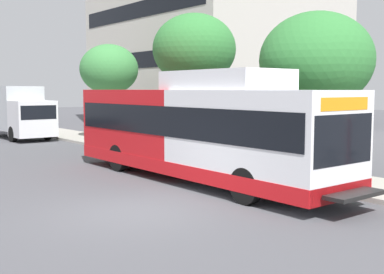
# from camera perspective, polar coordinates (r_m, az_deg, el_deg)

# --- Properties ---
(ground_plane) EXTENTS (120.00, 120.00, 0.00)m
(ground_plane) POSITION_cam_1_polar(r_m,az_deg,el_deg) (19.59, -18.97, -3.70)
(ground_plane) COLOR #4C4C51
(sidewalk_curb) EXTENTS (3.00, 56.00, 0.14)m
(sidewalk_curb) POSITION_cam_1_polar(r_m,az_deg,el_deg) (21.26, 1.02, -2.49)
(sidewalk_curb) COLOR #A8A399
(sidewalk_curb) RESTS_ON ground
(transit_bus) EXTENTS (2.58, 12.25, 3.65)m
(transit_bus) POSITION_cam_1_polar(r_m,az_deg,el_deg) (16.30, 0.56, 0.81)
(transit_bus) COLOR white
(transit_bus) RESTS_ON ground
(street_tree_near_stop) EXTENTS (3.94, 3.94, 5.61)m
(street_tree_near_stop) POSITION_cam_1_polar(r_m,az_deg,el_deg) (17.64, 14.34, 8.68)
(street_tree_near_stop) COLOR #4C3823
(street_tree_near_stop) RESTS_ON sidewalk_curb
(street_tree_mid_block) EXTENTS (3.90, 3.90, 6.45)m
(street_tree_mid_block) POSITION_cam_1_polar(r_m,az_deg,el_deg) (23.07, 0.26, 10.21)
(street_tree_mid_block) COLOR #4C3823
(street_tree_mid_block) RESTS_ON sidewalk_curb
(street_tree_far_block) EXTENTS (3.46, 3.46, 5.58)m
(street_tree_far_block) POSITION_cam_1_polar(r_m,az_deg,el_deg) (29.53, -9.69, 7.82)
(street_tree_far_block) COLOR #4C3823
(street_tree_far_block) RESTS_ON sidewalk_curb
(box_truck_background) EXTENTS (2.32, 7.01, 3.25)m
(box_truck_background) POSITION_cam_1_polar(r_m,az_deg,el_deg) (32.46, -19.81, 2.95)
(box_truck_background) COLOR silver
(box_truck_background) RESTS_ON ground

